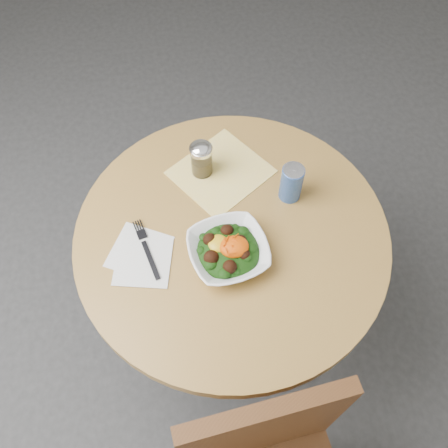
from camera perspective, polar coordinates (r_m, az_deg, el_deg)
name	(u,v)px	position (r m, az deg, el deg)	size (l,w,h in m)	color
ground	(229,324)	(2.10, 0.62, -11.39)	(6.00, 6.00, 0.00)	#2C2D2F
table	(231,264)	(1.59, 0.80, -4.59)	(0.90, 0.90, 0.75)	black
cloth_napkin	(221,172)	(1.54, -0.37, 5.96)	(0.26, 0.24, 0.00)	#EFB60C
paper_napkins	(141,257)	(1.40, -9.44, -3.71)	(0.21, 0.23, 0.00)	silver
salad_bowl	(228,251)	(1.36, 0.50, -3.06)	(0.24, 0.24, 0.08)	white
fork	(146,247)	(1.41, -8.90, -2.62)	(0.06, 0.20, 0.00)	black
spice_shaker	(201,159)	(1.49, -2.59, 7.44)	(0.07, 0.07, 0.12)	silver
beverage_can	(291,183)	(1.45, 7.71, 4.69)	(0.06, 0.06, 0.12)	#0D3895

